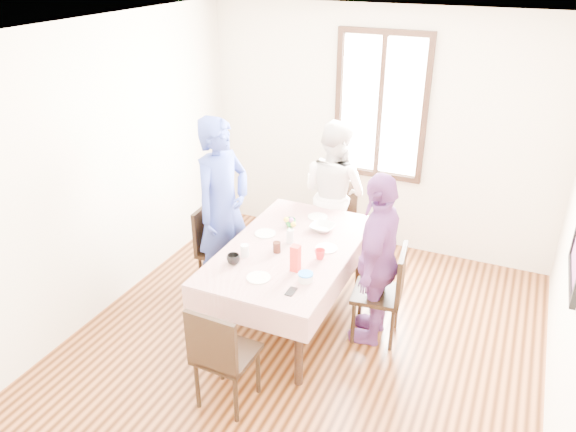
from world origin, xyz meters
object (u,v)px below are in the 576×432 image
object	(u,v)px
chair_far	(334,223)
chair_left	(222,250)
person_far	(334,195)
person_right	(378,259)
chair_right	(377,293)
dining_table	(290,283)
person_left	(222,209)
chair_near	(227,353)

from	to	relation	value
chair_far	chair_left	bearing A→B (deg)	47.73
person_far	person_right	size ratio (longest dim) A/B	1.02
chair_far	chair_right	bearing A→B (deg)	122.02
dining_table	chair_right	world-z (taller)	chair_right
chair_left	chair_far	bearing A→B (deg)	137.88
chair_left	person_left	distance (m)	0.47
chair_right	chair_far	distance (m)	1.40
dining_table	chair_near	size ratio (longest dim) A/B	1.90
chair_right	chair_near	world-z (taller)	same
chair_right	chair_far	xyz separation A→B (m)	(-0.82, 1.14, 0.00)
chair_near	person_left	distance (m)	1.64
person_left	chair_right	bearing A→B (deg)	-80.91
person_far	chair_right	bearing A→B (deg)	147.64
chair_right	chair_far	bearing A→B (deg)	28.78
chair_near	person_far	distance (m)	2.39
chair_right	person_right	xyz separation A→B (m)	(-0.02, -0.00, 0.34)
chair_near	person_left	world-z (taller)	person_left
person_far	chair_far	bearing A→B (deg)	-68.65
person_right	dining_table	bearing A→B (deg)	-87.71
person_right	chair_far	bearing A→B (deg)	-146.56
person_left	dining_table	bearing A→B (deg)	-88.60
chair_left	dining_table	bearing A→B (deg)	75.19
chair_far	person_far	distance (m)	0.36
person_left	chair_near	bearing A→B (deg)	-136.58
chair_left	person_right	bearing A→B (deg)	82.57
chair_left	chair_near	xyz separation A→B (m)	(0.82, -1.35, 0.00)
chair_left	chair_right	size ratio (longest dim) A/B	1.00
dining_table	chair_right	bearing A→B (deg)	3.78
chair_far	person_left	xyz separation A→B (m)	(-0.80, -1.03, 0.47)
person_far	person_right	bearing A→B (deg)	146.91
dining_table	chair_far	size ratio (longest dim) A/B	1.90
chair_left	person_far	bearing A→B (deg)	137.28
chair_far	person_left	bearing A→B (deg)	48.48
chair_right	person_right	bearing A→B (deg)	83.01
chair_right	person_right	distance (m)	0.34
chair_left	person_far	distance (m)	1.34
chair_far	person_right	distance (m)	1.43
person_left	person_right	world-z (taller)	person_left
chair_left	chair_right	distance (m)	1.64
chair_left	person_left	size ratio (longest dim) A/B	0.49
person_far	person_right	distance (m)	1.37
chair_far	dining_table	bearing A→B (deg)	86.25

